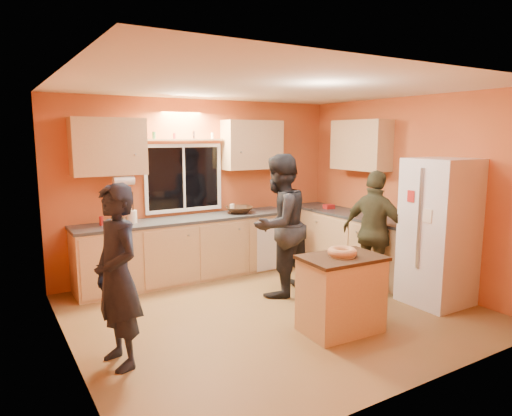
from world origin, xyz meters
TOP-DOWN VIEW (x-y plane):
  - ground at (0.00, 0.00)m, footprint 4.50×4.50m
  - room_shell at (0.12, 0.41)m, footprint 4.54×4.04m
  - back_counter at (0.01, 1.70)m, footprint 4.23×0.62m
  - right_counter at (1.95, 0.50)m, footprint 0.62×1.84m
  - refrigerator at (1.89, -0.80)m, footprint 0.72×0.70m
  - island at (0.30, -0.82)m, footprint 0.88×0.62m
  - bundt_pastry at (0.30, -0.82)m, footprint 0.31×0.31m
  - person_left at (-1.90, -0.33)m, footprint 0.49×0.66m
  - person_center at (0.39, 0.47)m, footprint 1.07×0.95m
  - person_right at (1.50, -0.12)m, footprint 0.62×1.02m
  - mixing_bowl at (0.47, 1.68)m, footprint 0.53×0.53m
  - utensil_crock at (-1.16, 1.75)m, footprint 0.14×0.14m
  - potted_plant at (1.94, -0.30)m, footprint 0.28×0.25m
  - red_box at (1.92, 1.30)m, footprint 0.16×0.12m

SIDE VIEW (x-z plane):
  - ground at x=0.00m, z-range 0.00..0.00m
  - island at x=0.30m, z-range 0.01..0.83m
  - back_counter at x=0.01m, z-range 0.00..0.90m
  - right_counter at x=1.95m, z-range 0.00..0.90m
  - person_right at x=1.50m, z-range 0.00..1.63m
  - person_left at x=-1.90m, z-range 0.00..1.66m
  - bundt_pastry at x=0.30m, z-range 0.82..0.91m
  - refrigerator at x=1.89m, z-range 0.00..1.80m
  - person_center at x=0.39m, z-range 0.00..1.84m
  - red_box at x=1.92m, z-range 0.90..0.97m
  - mixing_bowl at x=0.47m, z-range 0.90..1.00m
  - utensil_crock at x=-1.16m, z-range 0.90..1.07m
  - potted_plant at x=1.94m, z-range 0.90..1.18m
  - room_shell at x=0.12m, z-range 0.31..2.92m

